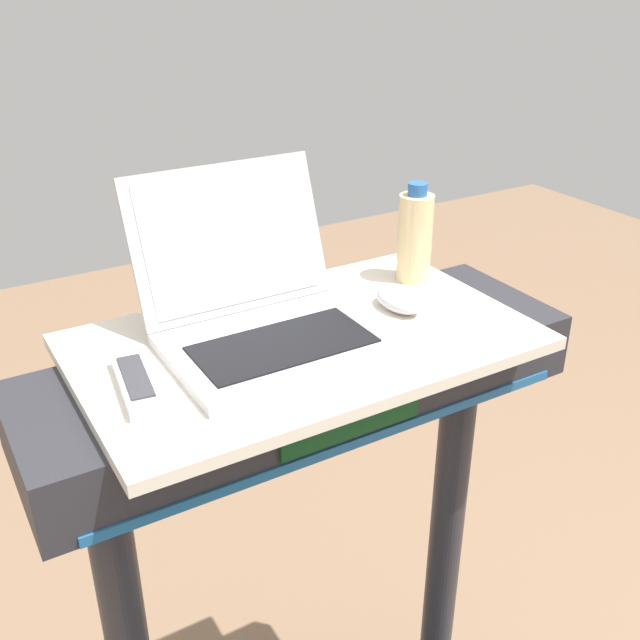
{
  "coord_description": "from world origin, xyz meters",
  "views": [
    {
      "loc": [
        -0.51,
        -0.21,
        1.72
      ],
      "look_at": [
        0.0,
        0.65,
        1.22
      ],
      "focal_mm": 41.98,
      "sensor_mm": 36.0,
      "label": 1
    }
  ],
  "objects_px": {
    "laptop": "(261,309)",
    "tv_remote": "(136,383)",
    "water_bottle": "(415,236)",
    "computer_mouse": "(399,300)"
  },
  "relations": [
    {
      "from": "laptop",
      "to": "tv_remote",
      "type": "distance_m",
      "value": 0.23
    },
    {
      "from": "water_bottle",
      "to": "tv_remote",
      "type": "distance_m",
      "value": 0.58
    },
    {
      "from": "laptop",
      "to": "computer_mouse",
      "type": "height_order",
      "value": "laptop"
    },
    {
      "from": "water_bottle",
      "to": "tv_remote",
      "type": "relative_size",
      "value": 1.1
    },
    {
      "from": "computer_mouse",
      "to": "water_bottle",
      "type": "xyz_separation_m",
      "value": [
        0.1,
        0.09,
        0.07
      ]
    },
    {
      "from": "water_bottle",
      "to": "tv_remote",
      "type": "height_order",
      "value": "water_bottle"
    },
    {
      "from": "tv_remote",
      "to": "water_bottle",
      "type": "bearing_deg",
      "value": 11.72
    },
    {
      "from": "laptop",
      "to": "water_bottle",
      "type": "relative_size",
      "value": 1.79
    },
    {
      "from": "computer_mouse",
      "to": "tv_remote",
      "type": "distance_m",
      "value": 0.46
    },
    {
      "from": "water_bottle",
      "to": "tv_remote",
      "type": "bearing_deg",
      "value": -168.28
    }
  ]
}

